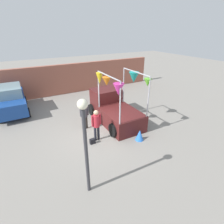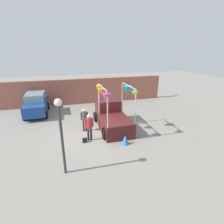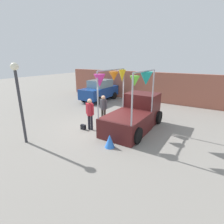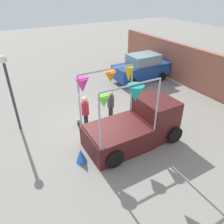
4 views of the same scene
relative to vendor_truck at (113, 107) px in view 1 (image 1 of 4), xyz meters
name	(u,v)px [view 1 (image 1 of 4)]	position (x,y,z in m)	size (l,w,h in m)	color
ground_plane	(99,133)	(-1.52, -1.10, -0.88)	(60.00, 60.00, 0.00)	gray
vendor_truck	(113,107)	(0.00, 0.00, 0.00)	(2.49, 4.14, 3.24)	#4C1919
parked_car	(11,100)	(-5.61, 4.37, 0.06)	(1.88, 4.00, 1.88)	navy
person_customer	(96,123)	(-1.88, -1.61, 0.17)	(0.53, 0.34, 1.73)	black
person_vendor	(84,113)	(-1.99, -0.20, 0.11)	(0.53, 0.34, 1.65)	#2D2823
handbag	(92,141)	(-2.23, -1.81, -0.74)	(0.28, 0.16, 0.28)	black
street_lamp	(85,136)	(-3.47, -4.40, 1.49)	(0.32, 0.32, 3.59)	#333338
brick_boundary_wall	(62,80)	(-1.52, 6.60, 0.42)	(18.00, 0.36, 2.60)	#9E5947
folded_kite_bundle_azure	(140,135)	(0.09, -2.71, -0.58)	(0.44, 0.44, 0.60)	blue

